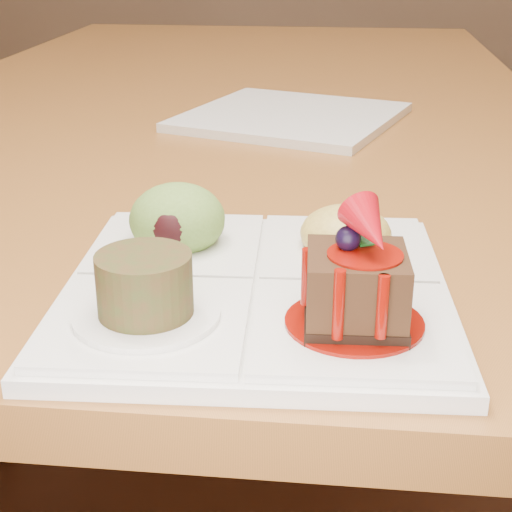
# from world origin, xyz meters

# --- Properties ---
(ground) EXTENTS (6.00, 6.00, 0.00)m
(ground) POSITION_xyz_m (0.00, 0.00, 0.00)
(ground) COLOR #5A2C19
(dining_table) EXTENTS (1.00, 1.80, 0.75)m
(dining_table) POSITION_xyz_m (0.00, 0.00, 0.68)
(dining_table) COLOR brown
(dining_table) RESTS_ON ground
(sampler_plate) EXTENTS (0.29, 0.29, 0.11)m
(sampler_plate) POSITION_xyz_m (0.13, -0.75, 0.77)
(sampler_plate) COLOR silver
(sampler_plate) RESTS_ON dining_table
(second_plate) EXTENTS (0.34, 0.34, 0.01)m
(second_plate) POSITION_xyz_m (0.12, -0.19, 0.76)
(second_plate) COLOR silver
(second_plate) RESTS_ON dining_table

